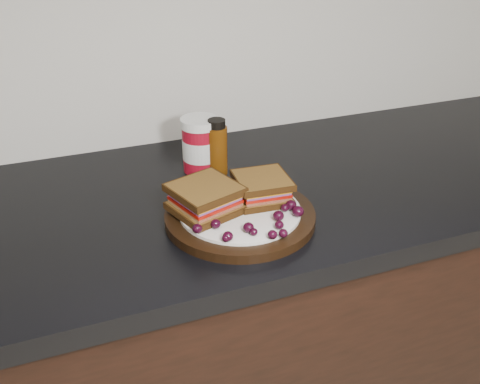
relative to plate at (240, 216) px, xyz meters
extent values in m
cube|color=black|center=(-0.18, 0.11, -0.48)|extent=(3.96, 0.58, 0.86)
cube|color=black|center=(-0.18, 0.11, -0.03)|extent=(3.98, 0.60, 0.04)
cylinder|color=black|center=(0.00, 0.00, 0.00)|extent=(0.28, 0.28, 0.02)
ellipsoid|color=black|center=(-0.10, -0.05, 0.02)|extent=(0.02, 0.02, 0.02)
ellipsoid|color=black|center=(-0.06, -0.05, 0.02)|extent=(0.02, 0.02, 0.02)
ellipsoid|color=black|center=(-0.06, -0.09, 0.02)|extent=(0.01, 0.01, 0.01)
ellipsoid|color=black|center=(-0.06, -0.09, 0.02)|extent=(0.02, 0.02, 0.02)
ellipsoid|color=black|center=(-0.01, -0.08, 0.02)|extent=(0.02, 0.02, 0.02)
ellipsoid|color=black|center=(-0.01, -0.09, 0.02)|extent=(0.01, 0.01, 0.01)
ellipsoid|color=black|center=(0.02, -0.11, 0.02)|extent=(0.02, 0.02, 0.02)
ellipsoid|color=black|center=(0.04, -0.11, 0.02)|extent=(0.02, 0.02, 0.01)
ellipsoid|color=black|center=(0.04, -0.09, 0.02)|extent=(0.02, 0.02, 0.02)
ellipsoid|color=black|center=(0.05, -0.06, 0.02)|extent=(0.02, 0.02, 0.02)
ellipsoid|color=black|center=(0.09, -0.06, 0.03)|extent=(0.02, 0.02, 0.02)
ellipsoid|color=black|center=(0.07, -0.04, 0.02)|extent=(0.02, 0.02, 0.01)
ellipsoid|color=black|center=(0.09, -0.03, 0.02)|extent=(0.02, 0.02, 0.02)
ellipsoid|color=black|center=(0.09, 0.02, 0.02)|extent=(0.02, 0.02, 0.02)
ellipsoid|color=black|center=(0.07, 0.02, 0.02)|extent=(0.02, 0.02, 0.02)
ellipsoid|color=black|center=(0.04, 0.02, 0.02)|extent=(0.02, 0.02, 0.02)
ellipsoid|color=black|center=(-0.04, 0.06, 0.02)|extent=(0.02, 0.02, 0.02)
ellipsoid|color=black|center=(-0.04, 0.05, 0.02)|extent=(0.02, 0.02, 0.02)
ellipsoid|color=black|center=(-0.08, 0.02, 0.02)|extent=(0.02, 0.02, 0.02)
ellipsoid|color=black|center=(-0.07, 0.02, 0.02)|extent=(0.02, 0.02, 0.02)
ellipsoid|color=black|center=(-0.05, -0.01, 0.02)|extent=(0.02, 0.02, 0.02)
ellipsoid|color=black|center=(-0.06, -0.02, 0.02)|extent=(0.02, 0.02, 0.02)
ellipsoid|color=black|center=(-0.05, 0.03, 0.02)|extent=(0.02, 0.02, 0.01)
ellipsoid|color=black|center=(-0.08, 0.04, 0.02)|extent=(0.02, 0.02, 0.02)
ellipsoid|color=black|center=(-0.07, 0.01, 0.02)|extent=(0.02, 0.02, 0.02)
cylinder|color=maroon|center=(0.00, 0.23, 0.05)|extent=(0.08, 0.08, 0.12)
cylinder|color=#542B08|center=(0.02, 0.20, 0.05)|extent=(0.06, 0.06, 0.12)
camera|label=1|loc=(-0.30, -0.80, 0.52)|focal=40.00mm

